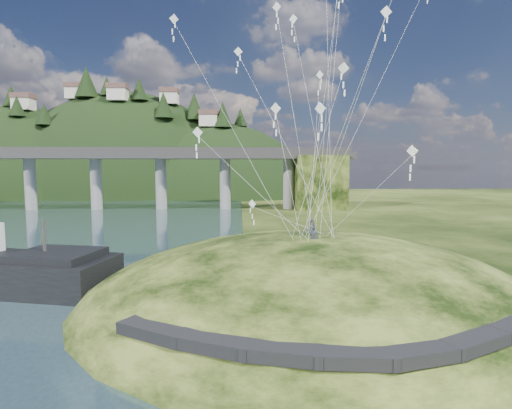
{
  "coord_description": "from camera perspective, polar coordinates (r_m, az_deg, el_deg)",
  "views": [
    {
      "loc": [
        2.69,
        -27.35,
        10.08
      ],
      "look_at": [
        4.0,
        6.0,
        7.0
      ],
      "focal_mm": 28.0,
      "sensor_mm": 36.0,
      "label": 1
    }
  ],
  "objects": [
    {
      "name": "ground",
      "position": [
        29.27,
        -7.64,
        -14.92
      ],
      "size": [
        320.0,
        320.0,
        0.0
      ],
      "primitive_type": "plane",
      "color": "black",
      "rests_on": "ground"
    },
    {
      "name": "wooden_dock",
      "position": [
        37.07,
        -19.46,
        -10.1
      ],
      "size": [
        14.08,
        6.77,
        1.01
      ],
      "color": "#331A15",
      "rests_on": "ground"
    },
    {
      "name": "grass_hill",
      "position": [
        32.0,
        7.76,
        -16.0
      ],
      "size": [
        36.0,
        32.0,
        13.0
      ],
      "color": "black",
      "rests_on": "ground"
    },
    {
      "name": "kite_swarm",
      "position": [
        32.62,
        7.81,
        21.52
      ],
      "size": [
        21.22,
        17.52,
        21.78
      ],
      "color": "white",
      "rests_on": "ground"
    },
    {
      "name": "bridge",
      "position": [
        101.68,
        -18.98,
        4.78
      ],
      "size": [
        160.0,
        11.0,
        15.0
      ],
      "color": "#2D2B2B",
      "rests_on": "ground"
    },
    {
      "name": "kite_flyers",
      "position": [
        31.94,
        8.01,
        -2.34
      ],
      "size": [
        1.53,
        4.82,
        1.97
      ],
      "color": "#282D36",
      "rests_on": "ground"
    },
    {
      "name": "footpath",
      "position": [
        19.92,
        12.47,
        -18.53
      ],
      "size": [
        22.29,
        5.84,
        0.83
      ],
      "color": "black",
      "rests_on": "ground"
    },
    {
      "name": "far_ridge",
      "position": [
        157.49,
        -19.33,
        -1.41
      ],
      "size": [
        153.0,
        70.0,
        94.5
      ],
      "color": "black",
      "rests_on": "ground"
    }
  ]
}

